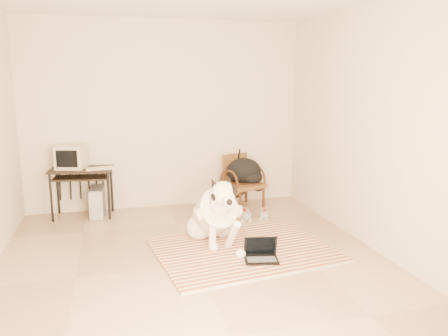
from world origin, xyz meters
name	(u,v)px	position (x,y,z in m)	size (l,w,h in m)	color
floor	(196,265)	(0.00, 0.00, 0.00)	(4.50, 4.50, 0.00)	tan
wall_back	(166,116)	(0.00, 2.25, 1.35)	(4.50, 4.50, 0.00)	beige
wall_front	(283,190)	(0.00, -2.25, 1.35)	(4.50, 4.50, 0.00)	beige
wall_right	(377,128)	(2.00, 0.00, 1.35)	(4.50, 4.50, 0.00)	beige
rug	(244,250)	(0.58, 0.23, 0.01)	(2.05, 1.68, 0.02)	#BC3C1A
dog	(215,215)	(0.33, 0.53, 0.35)	(0.57, 1.18, 0.87)	white
laptop	(261,254)	(0.67, -0.08, 0.08)	(0.39, 0.31, 0.24)	black
computer_desk	(81,175)	(-1.20, 1.98, 0.58)	(0.86, 0.54, 0.68)	black
crt_monitor	(71,157)	(-1.32, 2.04, 0.84)	(0.43, 0.42, 0.32)	#C4B799
desk_keyboard	(101,168)	(-0.94, 1.87, 0.69)	(0.38, 0.14, 0.03)	#C4B799
pc_tower	(97,202)	(-1.01, 1.94, 0.20)	(0.21, 0.45, 0.41)	#535255
rattan_chair	(242,181)	(1.05, 1.90, 0.39)	(0.65, 0.63, 0.77)	brown
backpack	(245,172)	(1.10, 1.87, 0.53)	(0.51, 0.45, 0.38)	black
sneaker_left	(245,215)	(0.94, 1.35, 0.05)	(0.16, 0.33, 0.11)	white
sneaker_right	(264,214)	(1.22, 1.33, 0.04)	(0.20, 0.29, 0.09)	white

